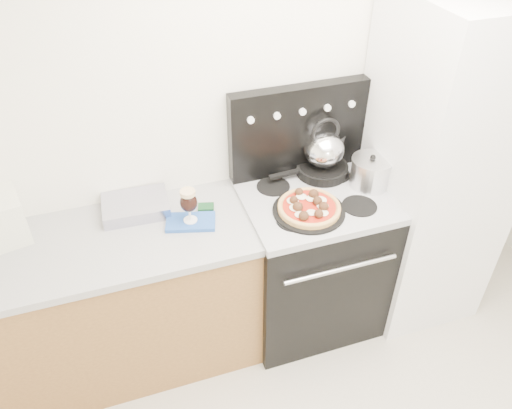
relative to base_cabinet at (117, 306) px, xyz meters
name	(u,v)px	position (x,y,z in m)	size (l,w,h in m)	color
room_shell	(403,269)	(1.02, -0.91, 0.82)	(3.52, 3.01, 2.52)	beige
base_cabinet	(117,306)	(0.00, 0.00, 0.00)	(1.45, 0.60, 0.86)	brown
countertop	(101,244)	(0.00, 0.00, 0.45)	(1.48, 0.63, 0.04)	#A5A5A6
stove_body	(309,262)	(1.10, -0.02, 0.01)	(0.76, 0.65, 0.88)	black
cooktop	(315,199)	(1.10, -0.02, 0.47)	(0.76, 0.65, 0.04)	#ADADB2
backguard	(298,130)	(1.10, 0.25, 0.74)	(0.76, 0.08, 0.50)	black
fridge	(434,171)	(1.80, -0.05, 0.52)	(0.64, 0.68, 1.90)	silver
foil_sheet	(136,206)	(0.20, 0.17, 0.50)	(0.33, 0.24, 0.07)	silver
oven_mitt	(191,222)	(0.44, -0.01, 0.48)	(0.24, 0.14, 0.02)	#2654AE
beer_glass	(189,206)	(0.44, -0.01, 0.58)	(0.09, 0.09, 0.19)	black
pizza_pan	(309,211)	(1.02, -0.13, 0.50)	(0.37, 0.37, 0.01)	black
pizza	(309,206)	(1.02, -0.13, 0.52)	(0.32, 0.32, 0.05)	#E1BC54
skillet	(322,169)	(1.23, 0.16, 0.52)	(0.29, 0.29, 0.05)	black
tea_kettle	(324,146)	(1.23, 0.16, 0.66)	(0.22, 0.22, 0.24)	silver
stock_pot	(370,173)	(1.42, -0.02, 0.57)	(0.21, 0.21, 0.15)	silver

